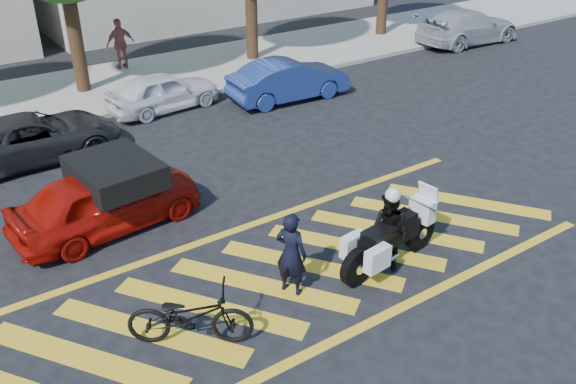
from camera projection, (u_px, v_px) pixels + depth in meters
ground at (289, 274)px, 11.46m from camera, size 90.00×90.00×0.00m
sidewalk at (85, 92)px, 20.11m from camera, size 60.00×5.00×0.15m
crosswalk at (288, 275)px, 11.44m from camera, size 12.33×4.00×0.01m
officer_bike at (291, 254)px, 10.63m from camera, size 0.62×0.70×1.62m
bicycle at (190, 316)px, 9.61m from camera, size 2.06×1.70×1.06m
police_motorcycle at (389, 239)px, 11.39m from camera, size 2.55×0.87×1.12m
officer_moto at (389, 232)px, 11.30m from camera, size 0.68×0.83×1.57m
red_convertible at (107, 200)px, 12.58m from camera, size 4.09×2.00×1.34m
parked_mid_left at (34, 138)px, 15.55m from camera, size 4.32×2.03×1.20m
parked_mid_right at (163, 91)px, 18.62m from camera, size 3.61×1.74×1.19m
parked_right at (289, 80)px, 19.40m from camera, size 4.01×1.61×1.30m
parked_far_right at (468, 27)px, 25.32m from camera, size 4.85×2.13×1.39m
pedestrian_right at (120, 44)px, 21.73m from camera, size 1.07×0.50×1.78m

